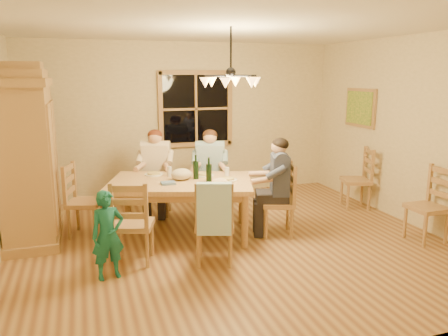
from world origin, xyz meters
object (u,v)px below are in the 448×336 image
object	(u,v)px
armoire	(29,160)
chair_near_right	(215,237)
chair_far_right	(210,196)
child	(108,235)
chair_far_left	(157,196)
chair_spare_front	(426,219)
adult_slate_man	(278,175)
adult_woman	(156,162)
chair_end_right	(277,213)
wine_bottle_a	(196,167)
chair_spare_back	(355,189)
adult_plaid_man	(210,162)
chair_near_left	(134,237)
chair_end_left	(86,213)
wine_bottle_b	(209,170)
chandelier	(231,80)
dining_table	(181,188)

from	to	relation	value
armoire	chair_near_right	distance (m)	2.65
chair_far_right	child	bearing A→B (deg)	64.99
chair_far_left	chair_spare_front	distance (m)	3.85
chair_spare_front	adult_slate_man	bearing A→B (deg)	64.71
adult_woman	chair_end_right	bearing A→B (deg)	153.43
child	adult_slate_man	bearing A→B (deg)	3.31
chair_spare_front	wine_bottle_a	bearing A→B (deg)	65.33
child	chair_spare_back	world-z (taller)	chair_spare_back
armoire	adult_woman	size ratio (longest dim) A/B	2.63
chair_spare_front	chair_spare_back	xyz separation A→B (m)	(0.00, 1.56, 0.00)
wine_bottle_a	chair_spare_front	xyz separation A→B (m)	(2.77, -1.25, -0.62)
armoire	wine_bottle_a	bearing A→B (deg)	-12.65
adult_plaid_man	chair_spare_front	xyz separation A→B (m)	(2.36, -1.95, -0.54)
adult_woman	adult_slate_man	xyz separation A→B (m)	(1.41, -1.39, 0.00)
chair_far_left	chair_near_left	world-z (taller)	same
chair_near_right	chair_spare_back	distance (m)	3.11
chair_near_left	chair_end_left	xyz separation A→B (m)	(-0.52, 1.10, 0.00)
chair_near_right	adult_slate_man	world-z (taller)	adult_slate_man
child	chair_spare_back	xyz separation A→B (m)	(4.01, 1.37, -0.18)
child	chair_near_right	bearing A→B (deg)	-10.12
chair_end_right	wine_bottle_b	size ratio (longest dim) A/B	3.00
adult_plaid_man	wine_bottle_b	size ratio (longest dim) A/B	2.65
chair_far_right	chair_spare_back	xyz separation A→B (m)	(2.36, -0.39, 0.00)
chair_near_left	chandelier	bearing A→B (deg)	27.74
chair_far_left	chair_end_left	world-z (taller)	same
wine_bottle_a	adult_plaid_man	bearing A→B (deg)	59.81
chair_end_left	adult_woman	distance (m)	1.33
armoire	chair_far_right	xyz separation A→B (m)	(2.51, 0.22, -0.75)
child	chair_near_left	bearing A→B (deg)	35.60
chair_end_left	wine_bottle_a	bearing A→B (deg)	93.78
chair_end_right	adult_slate_man	bearing A→B (deg)	0.00
chair_far_right	wine_bottle_a	xyz separation A→B (m)	(-0.40, -0.69, 0.62)
chair_near_left	adult_woman	xyz separation A→B (m)	(0.55, 1.68, 0.54)
chandelier	wine_bottle_a	distance (m)	1.30
adult_plaid_man	child	bearing A→B (deg)	64.99
chair_end_left	child	distance (m)	1.46
dining_table	chair_near_right	bearing A→B (deg)	-80.29
adult_plaid_man	chair_spare_back	world-z (taller)	adult_plaid_man
dining_table	adult_woman	xyz separation A→B (m)	(-0.17, 0.99, 0.18)
chair_near_left	adult_plaid_man	size ratio (longest dim) A/B	1.13
chair_spare_back	chair_end_right	bearing A→B (deg)	130.61
chair_end_left	chair_spare_back	distance (m)	4.22
chandelier	chair_spare_back	xyz separation A→B (m)	(2.45, 0.82, -1.77)
adult_slate_man	wine_bottle_b	distance (m)	0.93
adult_woman	adult_slate_man	size ratio (longest dim) A/B	1.00
chair_near_left	chair_end_left	distance (m)	1.22
dining_table	adult_woman	bearing A→B (deg)	99.71
adult_woman	wine_bottle_b	bearing A→B (deg)	130.99
child	chair_far_left	bearing A→B (deg)	54.94
chair_near_right	wine_bottle_b	xyz separation A→B (m)	(0.16, 0.78, 0.62)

